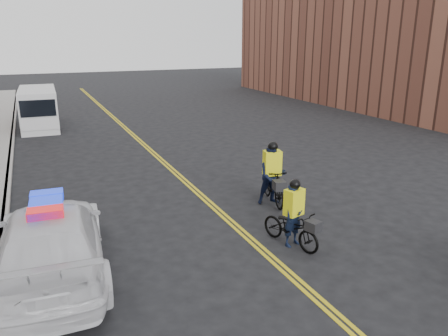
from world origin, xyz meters
The scene contains 9 objects.
ground centered at (0.00, 0.00, 0.00)m, with size 120.00×120.00×0.00m, color black.
center_line_left centered at (-0.08, 8.00, 0.01)m, with size 0.10×60.00×0.01m, color gold.
center_line_right centered at (0.08, 8.00, 0.01)m, with size 0.10×60.00×0.01m, color gold.
curb centered at (-6.00, 8.00, 0.07)m, with size 0.20×60.00×0.15m, color gray.
building_across centered at (22.00, 18.00, 5.50)m, with size 12.00×30.00×11.00m, color brown.
police_cruiser centered at (-4.86, 0.04, 0.82)m, with size 2.67×5.75×1.79m.
cargo_van centered at (-4.52, 17.95, 1.11)m, with size 2.24×5.47×2.26m.
cyclist_near centered at (0.87, -0.91, 0.62)m, with size 1.12×1.92×1.78m.
cyclist_far centered at (1.83, 1.87, 0.81)m, with size 1.04×2.09×2.04m.
Camera 1 is at (-4.91, -9.56, 5.18)m, focal length 35.00 mm.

